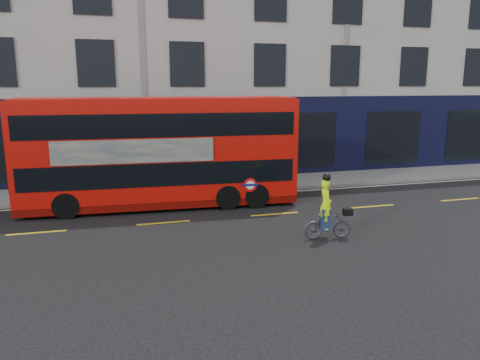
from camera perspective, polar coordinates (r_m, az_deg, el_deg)
name	(u,v)px	position (r m, az deg, el deg)	size (l,w,h in m)	color
ground	(169,237)	(14.70, -8.62, -6.83)	(120.00, 120.00, 0.00)	black
pavement	(150,190)	(20.93, -10.87, -1.16)	(60.00, 3.00, 0.12)	gray
kerb	(154,197)	(19.47, -10.48, -2.09)	(60.00, 0.12, 0.13)	slate
building_terrace	(134,29)	(27.00, -12.76, 17.49)	(50.00, 10.07, 15.00)	#B8B7AE
road_edge_line	(154,200)	(19.19, -10.39, -2.47)	(58.00, 0.10, 0.01)	silver
lane_dashes	(164,223)	(16.12, -9.30, -5.17)	(58.00, 0.12, 0.01)	gold
bus	(161,151)	(17.92, -9.65, 3.45)	(10.37, 2.90, 4.13)	red
cyclist	(327,217)	(14.39, 10.58, -4.44)	(1.51, 0.59, 2.03)	#404245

